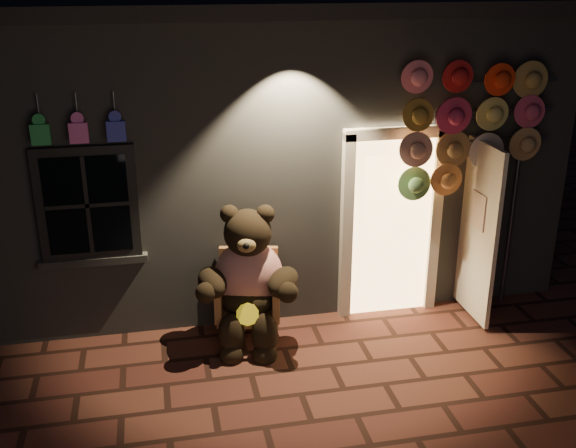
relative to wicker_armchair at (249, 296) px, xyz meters
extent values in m
plane|color=#572D21|center=(0.32, -1.19, -0.48)|extent=(60.00, 60.00, 0.00)
cube|color=slate|center=(0.32, 2.81, 1.17)|extent=(7.00, 5.00, 3.30)
cube|color=black|center=(0.32, 2.81, 2.90)|extent=(7.30, 5.30, 0.16)
cube|color=black|center=(-1.58, 0.27, 1.07)|extent=(1.00, 0.10, 1.20)
cube|color=black|center=(-1.58, 0.24, 1.07)|extent=(0.82, 0.06, 1.02)
cube|color=slate|center=(-1.58, 0.27, 0.44)|extent=(1.10, 0.14, 0.08)
cube|color=#FFC272|center=(1.67, 0.29, 0.57)|extent=(0.92, 0.10, 2.10)
cube|color=beige|center=(1.15, 0.25, 0.57)|extent=(0.12, 0.12, 2.20)
cube|color=beige|center=(2.19, 0.25, 0.57)|extent=(0.12, 0.12, 2.20)
cube|color=beige|center=(1.67, 0.25, 1.65)|extent=(1.16, 0.12, 0.12)
cube|color=beige|center=(2.57, -0.09, 0.57)|extent=(0.05, 0.80, 2.00)
cube|color=green|center=(-1.93, 0.19, 1.82)|extent=(0.18, 0.07, 0.20)
cylinder|color=#59595E|center=(-1.93, 0.25, 2.07)|extent=(0.02, 0.02, 0.25)
cube|color=#E15CB3|center=(-1.58, 0.19, 1.82)|extent=(0.18, 0.07, 0.20)
cylinder|color=#59595E|center=(-1.58, 0.25, 2.07)|extent=(0.02, 0.02, 0.25)
cube|color=#3238AF|center=(-1.23, 0.19, 1.82)|extent=(0.18, 0.07, 0.20)
cylinder|color=#59595E|center=(-1.23, 0.25, 2.07)|extent=(0.02, 0.02, 0.25)
cube|color=#A87D41|center=(-0.02, -0.08, -0.15)|extent=(0.74, 0.70, 0.09)
cube|color=#A87D41|center=(0.04, 0.19, 0.17)|extent=(0.64, 0.19, 0.63)
cube|color=#A87D41|center=(-0.31, -0.04, 0.03)|extent=(0.18, 0.55, 0.36)
cube|color=#A87D41|center=(0.27, -0.15, 0.03)|extent=(0.18, 0.55, 0.36)
cylinder|color=#A87D41|center=(-0.33, -0.27, -0.34)|extent=(0.05, 0.05, 0.29)
cylinder|color=#A87D41|center=(0.20, -0.38, -0.34)|extent=(0.05, 0.05, 0.29)
cylinder|color=#A87D41|center=(-0.23, 0.22, -0.34)|extent=(0.05, 0.05, 0.29)
cylinder|color=#A87D41|center=(0.30, 0.12, -0.34)|extent=(0.05, 0.05, 0.29)
ellipsoid|color=red|center=(0.01, -0.02, 0.25)|extent=(0.83, 0.71, 0.77)
ellipsoid|color=black|center=(-0.01, -0.10, 0.03)|extent=(0.69, 0.62, 0.36)
sphere|color=black|center=(0.00, -0.07, 0.76)|extent=(0.58, 0.58, 0.49)
sphere|color=black|center=(-0.18, 0.00, 0.95)|extent=(0.19, 0.19, 0.19)
sphere|color=black|center=(0.18, -0.07, 0.95)|extent=(0.19, 0.19, 0.19)
ellipsoid|color=olive|center=(-0.05, -0.29, 0.71)|extent=(0.22, 0.17, 0.15)
ellipsoid|color=black|center=(-0.40, -0.18, 0.28)|extent=(0.35, 0.54, 0.28)
ellipsoid|color=black|center=(0.32, -0.32, 0.28)|extent=(0.50, 0.58, 0.28)
ellipsoid|color=black|center=(-0.24, -0.38, -0.23)|extent=(0.28, 0.28, 0.48)
ellipsoid|color=black|center=(0.10, -0.45, -0.23)|extent=(0.28, 0.28, 0.48)
sphere|color=black|center=(-0.25, -0.45, -0.43)|extent=(0.26, 0.26, 0.26)
sphere|color=black|center=(0.08, -0.51, -0.43)|extent=(0.26, 0.26, 0.26)
cylinder|color=yellow|center=(-0.07, -0.42, 0.00)|extent=(0.25, 0.14, 0.23)
cylinder|color=#59595E|center=(3.12, 0.19, 0.95)|extent=(0.04, 0.04, 2.86)
cylinder|color=#59595E|center=(2.80, 0.17, 2.17)|extent=(1.27, 0.03, 0.03)
cylinder|color=#59595E|center=(2.80, 0.17, 1.85)|extent=(1.27, 0.03, 0.03)
cylinder|color=#59595E|center=(2.80, 0.17, 1.53)|extent=(1.27, 0.03, 0.03)
cylinder|color=#EC7482|center=(1.82, 0.11, 2.22)|extent=(0.36, 0.11, 0.36)
cylinder|color=#B41819|center=(2.24, 0.08, 2.22)|extent=(0.36, 0.11, 0.36)
cylinder|color=red|center=(2.67, 0.05, 2.22)|extent=(0.36, 0.11, 0.36)
cylinder|color=#B38E49|center=(3.09, 0.11, 2.22)|extent=(0.36, 0.11, 0.36)
cylinder|color=olive|center=(1.82, 0.08, 1.85)|extent=(0.36, 0.11, 0.36)
cylinder|color=#B12950|center=(2.24, 0.05, 1.85)|extent=(0.36, 0.11, 0.36)
cylinder|color=#DDCD6A|center=(2.67, 0.11, 1.85)|extent=(0.36, 0.11, 0.36)
cylinder|color=#E44E74|center=(3.09, 0.08, 1.85)|extent=(0.36, 0.11, 0.36)
cylinder|color=tan|center=(1.82, 0.05, 1.48)|extent=(0.36, 0.11, 0.36)
cylinder|color=olive|center=(2.24, 0.11, 1.48)|extent=(0.36, 0.11, 0.36)
cylinder|color=beige|center=(2.67, 0.08, 1.48)|extent=(0.36, 0.11, 0.36)
cylinder|color=tan|center=(3.09, 0.05, 1.48)|extent=(0.36, 0.11, 0.36)
cylinder|color=#639B55|center=(1.82, 0.11, 1.11)|extent=(0.36, 0.11, 0.36)
cylinder|color=#EC9C51|center=(2.24, 0.08, 1.11)|extent=(0.36, 0.11, 0.36)
camera|label=1|loc=(-0.89, -6.43, 3.32)|focal=42.00mm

